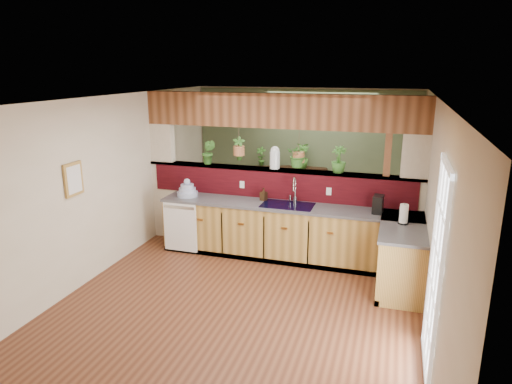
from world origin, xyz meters
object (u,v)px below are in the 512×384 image
(soap_dispenser, at_px, (264,194))
(shelving_console, at_px, (289,191))
(dish_stack, at_px, (187,191))
(glass_jar, at_px, (275,157))
(faucet, at_px, (295,189))
(paper_towel, at_px, (404,214))
(coffee_maker, at_px, (378,205))

(soap_dispenser, height_order, shelving_console, soap_dispenser)
(dish_stack, distance_m, glass_jar, 1.57)
(glass_jar, bearing_deg, faucet, -29.20)
(dish_stack, xyz_separation_m, shelving_console, (1.22, 2.27, -0.49))
(dish_stack, relative_size, soap_dispenser, 1.66)
(paper_towel, height_order, shelving_console, paper_towel)
(shelving_console, bearing_deg, coffee_maker, -70.54)
(soap_dispenser, height_order, glass_jar, glass_jar)
(faucet, distance_m, shelving_console, 2.28)
(dish_stack, height_order, soap_dispenser, dish_stack)
(dish_stack, relative_size, glass_jar, 0.94)
(dish_stack, bearing_deg, faucet, 5.01)
(paper_towel, bearing_deg, dish_stack, 173.59)
(soap_dispenser, distance_m, shelving_console, 2.19)
(coffee_maker, xyz_separation_m, shelving_console, (-1.87, 2.27, -0.52))
(soap_dispenser, relative_size, paper_towel, 0.70)
(dish_stack, xyz_separation_m, glass_jar, (1.41, 0.37, 0.58))
(coffee_maker, relative_size, shelving_console, 0.18)
(paper_towel, bearing_deg, coffee_maker, 132.57)
(dish_stack, bearing_deg, shelving_console, 61.70)
(coffee_maker, bearing_deg, paper_towel, -42.00)
(soap_dispenser, bearing_deg, glass_jar, 63.13)
(dish_stack, distance_m, soap_dispenser, 1.30)
(faucet, distance_m, soap_dispenser, 0.52)
(faucet, relative_size, glass_jar, 1.16)
(dish_stack, height_order, paper_towel, dish_stack)
(paper_towel, height_order, glass_jar, glass_jar)
(faucet, xyz_separation_m, glass_jar, (-0.39, 0.22, 0.44))
(coffee_maker, relative_size, glass_jar, 0.72)
(dish_stack, xyz_separation_m, soap_dispenser, (1.29, 0.14, 0.01))
(glass_jar, distance_m, shelving_console, 2.19)
(coffee_maker, xyz_separation_m, paper_towel, (0.36, -0.39, 0.01))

